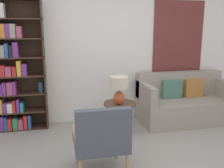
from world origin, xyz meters
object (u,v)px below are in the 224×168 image
Objects in this scene: couch at (184,103)px; table_lamp at (119,87)px; bookshelf at (14,70)px; armchair at (102,137)px; side_table at (120,107)px.

table_lamp reaches higher than couch.
bookshelf is 3.05m from couch.
bookshelf reaches higher than table_lamp.
armchair is 1.11m from table_lamp.
armchair is 1.99× the size of table_lamp.
bookshelf reaches higher than couch.
side_table is at bearing -22.13° from bookshelf.
bookshelf is at bearing 155.36° from table_lamp.
table_lamp is (-1.37, -0.50, 0.49)m from couch.
table_lamp is (1.59, -0.73, -0.19)m from bookshelf.
couch is 1.54m from table_lamp.
bookshelf is 1.28× the size of couch.
bookshelf is 2.50× the size of armchair.
armchair is (1.15, -1.69, -0.52)m from bookshelf.
table_lamp reaches higher than armchair.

